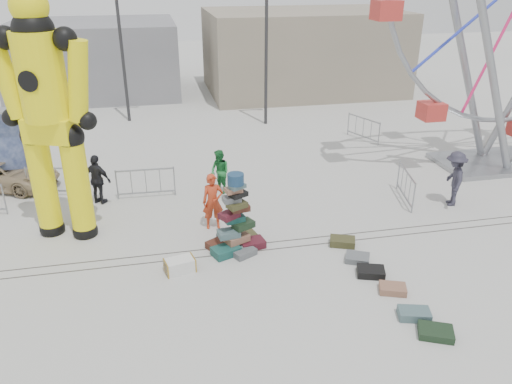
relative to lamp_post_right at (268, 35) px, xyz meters
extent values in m
plane|color=#9E9E99|center=(-3.09, -13.00, -4.48)|extent=(90.00, 90.00, 0.00)
cube|color=#47443F|center=(-3.09, -12.40, -4.48)|extent=(40.00, 0.04, 0.01)
cube|color=#47443F|center=(-3.09, -12.00, -4.48)|extent=(40.00, 0.04, 0.01)
cube|color=gray|center=(3.91, 7.00, -1.98)|extent=(12.00, 8.00, 5.00)
cube|color=gray|center=(-9.09, 9.00, -2.28)|extent=(10.00, 8.00, 4.40)
cylinder|color=#2D2D30|center=(-0.09, 0.00, -0.48)|extent=(0.16, 0.16, 8.00)
cylinder|color=#2D2D30|center=(-7.09, 2.00, -0.48)|extent=(0.16, 0.16, 8.00)
cube|color=#1A504B|center=(-4.10, -12.41, -4.36)|extent=(0.91, 0.78, 0.25)
cube|color=#501521|center=(-3.27, -12.14, -4.37)|extent=(0.80, 0.62, 0.23)
cube|color=#4B2318|center=(-4.25, -11.95, -4.38)|extent=(0.82, 0.74, 0.21)
cube|color=#403F20|center=(-3.42, -11.68, -4.37)|extent=(0.79, 0.64, 0.23)
cube|color=slate|center=(-3.59, -12.55, -4.39)|extent=(0.79, 0.70, 0.19)
cube|color=black|center=(-3.90, -11.63, -4.38)|extent=(0.72, 0.56, 0.21)
cube|color=#93624B|center=(-3.73, -12.14, -4.12)|extent=(0.80, 0.69, 0.21)
cube|color=#4B676B|center=(-3.97, -12.19, -3.92)|extent=(0.67, 0.50, 0.19)
cube|color=#1A301B|center=(-3.52, -12.09, -3.73)|extent=(0.71, 0.62, 0.19)
cube|color=#1A504B|center=(-3.77, -12.00, -3.55)|extent=(0.66, 0.53, 0.17)
cube|color=#501521|center=(-3.92, -12.10, -3.37)|extent=(0.68, 0.63, 0.17)
cube|color=#4B2318|center=(-3.61, -12.05, -3.20)|extent=(0.58, 0.45, 0.17)
cube|color=#403F20|center=(-3.71, -12.18, -3.03)|extent=(0.64, 0.56, 0.15)
cube|color=slate|center=(-3.84, -12.10, -2.88)|extent=(0.54, 0.40, 0.15)
cube|color=black|center=(-3.66, -12.11, -2.73)|extent=(0.58, 0.51, 0.14)
cube|color=#93624B|center=(-3.79, -12.11, -2.60)|extent=(0.52, 0.41, 0.14)
cube|color=#4B676B|center=(-3.69, -12.16, -2.47)|extent=(0.53, 0.47, 0.12)
cylinder|color=navy|center=(-3.73, -12.14, -2.26)|extent=(0.46, 0.46, 0.31)
sphere|color=black|center=(-9.18, -10.00, -4.33)|extent=(0.75, 0.75, 0.75)
cylinder|color=#FCEE0D|center=(-9.18, -10.00, -2.90)|extent=(0.69, 0.69, 3.17)
sphere|color=black|center=(-9.18, -10.00, -1.31)|extent=(0.79, 0.79, 0.79)
sphere|color=black|center=(-8.15, -10.38, -4.33)|extent=(0.75, 0.75, 0.75)
cylinder|color=#FCEE0D|center=(-8.15, -10.38, -2.90)|extent=(0.69, 0.69, 3.17)
sphere|color=black|center=(-8.15, -10.38, -1.31)|extent=(0.79, 0.79, 0.79)
cube|color=#FCEE0D|center=(-8.66, -10.19, -1.11)|extent=(1.58, 1.23, 0.69)
cylinder|color=#FCEE0D|center=(-8.66, -10.19, 0.37)|extent=(1.29, 1.29, 2.38)
sphere|color=black|center=(-8.66, -10.19, 1.56)|extent=(1.09, 1.09, 1.09)
sphere|color=#FCEE0D|center=(-8.66, -10.19, 2.16)|extent=(0.99, 0.99, 0.99)
sphere|color=black|center=(-9.45, -9.90, 1.37)|extent=(0.63, 0.63, 0.63)
cylinder|color=#FCEE0D|center=(-9.64, -9.83, 0.27)|extent=(0.94, 0.77, 2.23)
sphere|color=black|center=(-9.73, -9.80, -0.82)|extent=(0.52, 0.52, 0.52)
sphere|color=black|center=(-7.88, -10.49, 1.37)|extent=(0.63, 0.63, 0.63)
cylinder|color=#FCEE0D|center=(-7.69, -10.56, 0.27)|extent=(0.94, 0.77, 2.23)
sphere|color=black|center=(-7.60, -10.59, -0.82)|extent=(0.52, 0.52, 0.52)
cube|color=gray|center=(7.97, -7.66, -4.39)|extent=(4.76, 2.88, 0.19)
cylinder|color=gray|center=(6.46, -8.52, -0.69)|extent=(3.30, 0.31, 7.69)
cylinder|color=gray|center=(6.45, -6.82, -0.69)|extent=(3.30, 0.31, 7.69)
cube|color=#B72D27|center=(7.97, -7.66, -3.06)|extent=(0.86, 0.86, 0.66)
cylinder|color=gray|center=(-10.41, -6.13, -3.01)|extent=(0.10, 0.10, 2.95)
cube|color=silver|center=(-5.45, -13.00, -4.30)|extent=(0.88, 0.63, 0.37)
cube|color=#403F20|center=(-0.62, -12.58, -4.37)|extent=(0.86, 0.71, 0.22)
cube|color=slate|center=(-0.52, -13.49, -4.39)|extent=(0.82, 0.76, 0.18)
cube|color=black|center=(-0.45, -14.23, -4.38)|extent=(0.85, 0.71, 0.21)
cube|color=#93624B|center=(-0.21, -15.05, -4.39)|extent=(0.78, 0.66, 0.19)
cube|color=#4B676B|center=(-0.17, -16.10, -4.37)|extent=(0.83, 0.64, 0.21)
cube|color=#1A301B|center=(0.00, -16.78, -4.39)|extent=(0.91, 0.81, 0.18)
imported|color=#B43619|center=(-4.22, -10.70, -3.58)|extent=(0.67, 0.45, 1.80)
imported|color=#1B6C2F|center=(-3.64, -8.10, -3.68)|extent=(0.92, 0.98, 1.61)
imported|color=black|center=(-7.87, -8.13, -3.59)|extent=(1.11, 0.92, 1.77)
imported|color=#292835|center=(4.04, -10.72, -3.52)|extent=(1.09, 1.41, 1.92)
imported|color=tan|center=(-11.34, -5.97, -3.95)|extent=(4.25, 3.21, 1.07)
camera|label=1|loc=(-5.77, -24.62, 3.14)|focal=35.00mm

